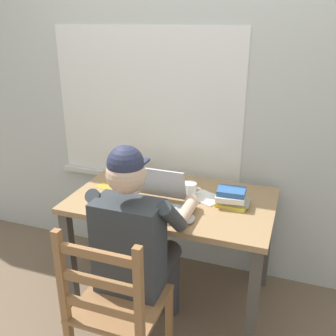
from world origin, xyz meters
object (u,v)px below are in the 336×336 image
at_px(seated_person, 138,240).
at_px(coffee_mug_dark, 137,173).
at_px(coffee_mug_white, 190,191).
at_px(book_stack_side, 165,183).
at_px(landscape_photo_print, 107,186).
at_px(laptop, 154,199).
at_px(desk, 172,213).
at_px(book_stack_main, 232,198).
at_px(computer_mouse, 189,219).
at_px(wooden_chair, 116,309).

height_order(seated_person, coffee_mug_dark, seated_person).
distance_m(coffee_mug_white, book_stack_side, 0.20).
bearing_deg(landscape_photo_print, seated_person, -36.78).
height_order(seated_person, laptop, seated_person).
height_order(desk, laptop, laptop).
bearing_deg(coffee_mug_white, landscape_photo_print, -177.48).
height_order(desk, coffee_mug_dark, coffee_mug_dark).
relative_size(desk, seated_person, 0.99).
bearing_deg(desk, seated_person, -94.90).
bearing_deg(desk, book_stack_side, 129.40).
bearing_deg(book_stack_main, coffee_mug_white, 175.96).
bearing_deg(landscape_photo_print, coffee_mug_dark, 61.37).
distance_m(book_stack_main, landscape_photo_print, 0.84).
height_order(book_stack_side, landscape_photo_print, book_stack_side).
bearing_deg(computer_mouse, coffee_mug_white, 106.14).
height_order(coffee_mug_dark, landscape_photo_print, coffee_mug_dark).
bearing_deg(laptop, coffee_mug_dark, 127.52).
distance_m(coffee_mug_white, book_stack_main, 0.27).
distance_m(desk, landscape_photo_print, 0.48).
xyz_separation_m(coffee_mug_dark, landscape_photo_print, (-0.14, -0.18, -0.05)).
relative_size(computer_mouse, coffee_mug_dark, 0.89).
xyz_separation_m(wooden_chair, book_stack_main, (0.41, 0.75, 0.33)).
bearing_deg(desk, coffee_mug_white, 21.24).
bearing_deg(book_stack_side, book_stack_main, -10.27).
height_order(wooden_chair, computer_mouse, wooden_chair).
xyz_separation_m(wooden_chair, landscape_photo_print, (-0.43, 0.75, 0.27)).
xyz_separation_m(laptop, coffee_mug_dark, (-0.27, 0.35, -0.00)).
xyz_separation_m(desk, seated_person, (-0.04, -0.45, 0.06)).
xyz_separation_m(desk, coffee_mug_white, (0.10, 0.04, 0.16)).
xyz_separation_m(seated_person, book_stack_side, (-0.05, 0.55, 0.09)).
xyz_separation_m(laptop, coffee_mug_white, (0.16, 0.19, -0.00)).
bearing_deg(seated_person, laptop, 94.59).
bearing_deg(book_stack_main, wooden_chair, -118.32).
distance_m(laptop, coffee_mug_dark, 0.44).
xyz_separation_m(seated_person, coffee_mug_dark, (-0.29, 0.64, 0.10)).
bearing_deg(computer_mouse, wooden_chair, -115.03).
bearing_deg(desk, coffee_mug_dark, 149.72).
height_order(seated_person, landscape_photo_print, seated_person).
xyz_separation_m(desk, wooden_chair, (-0.04, -0.73, -0.17)).
xyz_separation_m(desk, computer_mouse, (0.19, -0.25, 0.12)).
height_order(seated_person, wooden_chair, seated_person).
height_order(laptop, book_stack_side, laptop).
distance_m(coffee_mug_dark, book_stack_main, 0.72).
bearing_deg(laptop, coffee_mug_white, 49.79).
xyz_separation_m(book_stack_main, landscape_photo_print, (-0.84, -0.01, -0.05)).
bearing_deg(coffee_mug_white, seated_person, -105.91).
relative_size(coffee_mug_dark, book_stack_side, 0.56).
xyz_separation_m(wooden_chair, book_stack_side, (-0.05, 0.83, 0.32)).
bearing_deg(book_stack_main, seated_person, -130.70).
bearing_deg(landscape_photo_print, computer_mouse, -11.78).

